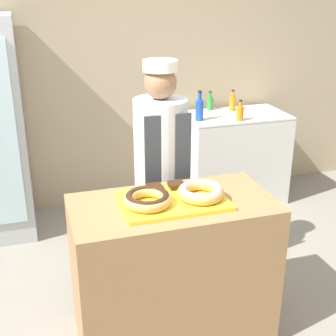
# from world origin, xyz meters

# --- Properties ---
(ground_plane) EXTENTS (14.00, 14.00, 0.00)m
(ground_plane) POSITION_xyz_m (0.00, 0.00, 0.00)
(ground_plane) COLOR gray
(wall_back) EXTENTS (8.00, 0.06, 2.70)m
(wall_back) POSITION_xyz_m (0.00, 2.13, 1.35)
(wall_back) COLOR tan
(wall_back) RESTS_ON ground_plane
(display_counter) EXTENTS (1.20, 0.61, 0.94)m
(display_counter) POSITION_xyz_m (0.00, 0.00, 0.47)
(display_counter) COLOR #997047
(display_counter) RESTS_ON ground_plane
(serving_tray) EXTENTS (0.62, 0.41, 0.02)m
(serving_tray) POSITION_xyz_m (0.00, 0.00, 0.95)
(serving_tray) COLOR yellow
(serving_tray) RESTS_ON display_counter
(donut_chocolate_glaze) EXTENTS (0.28, 0.28, 0.07)m
(donut_chocolate_glaze) POSITION_xyz_m (-0.16, -0.03, 1.00)
(donut_chocolate_glaze) COLOR tan
(donut_chocolate_glaze) RESTS_ON serving_tray
(donut_light_glaze) EXTENTS (0.28, 0.28, 0.07)m
(donut_light_glaze) POSITION_xyz_m (0.16, -0.03, 1.00)
(donut_light_glaze) COLOR tan
(donut_light_glaze) RESTS_ON serving_tray
(brownie_back_left) EXTENTS (0.09, 0.09, 0.03)m
(brownie_back_left) POSITION_xyz_m (-0.07, 0.15, 0.98)
(brownie_back_left) COLOR #382111
(brownie_back_left) RESTS_ON serving_tray
(brownie_back_right) EXTENTS (0.09, 0.09, 0.03)m
(brownie_back_right) POSITION_xyz_m (0.07, 0.15, 0.98)
(brownie_back_right) COLOR #382111
(brownie_back_right) RESTS_ON serving_tray
(baker_person) EXTENTS (0.37, 0.37, 1.67)m
(baker_person) POSITION_xyz_m (0.10, 0.59, 0.88)
(baker_person) COLOR #4C4C51
(baker_person) RESTS_ON ground_plane
(chest_freezer) EXTENTS (1.01, 0.59, 0.92)m
(chest_freezer) POSITION_xyz_m (1.21, 1.75, 0.46)
(chest_freezer) COLOR silver
(chest_freezer) RESTS_ON ground_plane
(bottle_orange) EXTENTS (0.07, 0.07, 0.21)m
(bottle_orange) POSITION_xyz_m (1.23, 1.90, 1.00)
(bottle_orange) COLOR orange
(bottle_orange) RESTS_ON chest_freezer
(bottle_orange_b) EXTENTS (0.07, 0.07, 0.20)m
(bottle_orange_b) POSITION_xyz_m (1.15, 1.54, 1.00)
(bottle_orange_b) COLOR orange
(bottle_orange_b) RESTS_ON chest_freezer
(bottle_blue) EXTENTS (0.08, 0.08, 0.28)m
(bottle_blue) POSITION_xyz_m (0.79, 1.65, 1.03)
(bottle_blue) COLOR #1E4CB2
(bottle_blue) RESTS_ON chest_freezer
(bottle_green) EXTENTS (0.06, 0.06, 0.19)m
(bottle_green) POSITION_xyz_m (1.03, 1.99, 0.99)
(bottle_green) COLOR #2D8C38
(bottle_green) RESTS_ON chest_freezer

